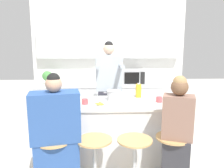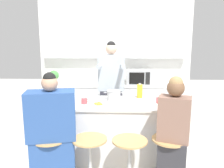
{
  "view_description": "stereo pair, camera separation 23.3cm",
  "coord_description": "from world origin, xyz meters",
  "px_view_note": "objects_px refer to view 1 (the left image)",
  "views": [
    {
      "loc": [
        -0.12,
        -3.05,
        1.73
      ],
      "look_at": [
        0.0,
        0.08,
        1.17
      ],
      "focal_mm": 35.0,
      "sensor_mm": 36.0,
      "label": 1
    },
    {
      "loc": [
        0.11,
        -3.05,
        1.73
      ],
      "look_at": [
        0.0,
        0.08,
        1.17
      ],
      "focal_mm": 35.0,
      "sensor_mm": 36.0,
      "label": 2
    }
  ],
  "objects_px": {
    "person_cooking": "(109,95)",
    "microwave": "(133,77)",
    "fruit_bowl": "(71,97)",
    "kitchen_island": "(112,132)",
    "coffee_cup_far": "(159,99)",
    "person_seated_near": "(177,140)",
    "potted_plant": "(47,77)",
    "bar_stool_center_left": "(95,162)",
    "banana_bunch": "(99,104)",
    "bar_stool_center_right": "(134,162)",
    "juice_carton": "(138,91)",
    "coffee_cup_near": "(85,101)",
    "bar_stool_rightmost": "(172,159)",
    "person_wrapped_blanket": "(56,140)",
    "cooking_pot": "(114,95)",
    "bar_stool_leftmost": "(55,163)"
  },
  "relations": [
    {
      "from": "bar_stool_center_right",
      "to": "fruit_bowl",
      "type": "height_order",
      "value": "fruit_bowl"
    },
    {
      "from": "bar_stool_center_right",
      "to": "microwave",
      "type": "bearing_deg",
      "value": 83.1
    },
    {
      "from": "cooking_pot",
      "to": "coffee_cup_near",
      "type": "relative_size",
      "value": 2.53
    },
    {
      "from": "coffee_cup_near",
      "to": "banana_bunch",
      "type": "bearing_deg",
      "value": -15.91
    },
    {
      "from": "person_cooking",
      "to": "banana_bunch",
      "type": "distance_m",
      "value": 0.78
    },
    {
      "from": "fruit_bowl",
      "to": "juice_carton",
      "type": "relative_size",
      "value": 1.01
    },
    {
      "from": "bar_stool_rightmost",
      "to": "coffee_cup_near",
      "type": "height_order",
      "value": "coffee_cup_near"
    },
    {
      "from": "kitchen_island",
      "to": "juice_carton",
      "type": "bearing_deg",
      "value": 33.84
    },
    {
      "from": "bar_stool_center_right",
      "to": "potted_plant",
      "type": "height_order",
      "value": "potted_plant"
    },
    {
      "from": "fruit_bowl",
      "to": "person_wrapped_blanket",
      "type": "bearing_deg",
      "value": -92.56
    },
    {
      "from": "bar_stool_center_left",
      "to": "bar_stool_rightmost",
      "type": "bearing_deg",
      "value": 1.8
    },
    {
      "from": "kitchen_island",
      "to": "potted_plant",
      "type": "xyz_separation_m",
      "value": [
        -1.32,
        1.61,
        0.6
      ]
    },
    {
      "from": "person_seated_near",
      "to": "coffee_cup_far",
      "type": "height_order",
      "value": "person_seated_near"
    },
    {
      "from": "juice_carton",
      "to": "coffee_cup_far",
      "type": "bearing_deg",
      "value": -51.68
    },
    {
      "from": "person_wrapped_blanket",
      "to": "microwave",
      "type": "xyz_separation_m",
      "value": [
        1.17,
        2.27,
        0.39
      ]
    },
    {
      "from": "banana_bunch",
      "to": "potted_plant",
      "type": "bearing_deg",
      "value": 122.76
    },
    {
      "from": "microwave",
      "to": "person_seated_near",
      "type": "bearing_deg",
      "value": -84.63
    },
    {
      "from": "coffee_cup_far",
      "to": "bar_stool_center_right",
      "type": "bearing_deg",
      "value": -123.01
    },
    {
      "from": "banana_bunch",
      "to": "juice_carton",
      "type": "height_order",
      "value": "juice_carton"
    },
    {
      "from": "bar_stool_rightmost",
      "to": "cooking_pot",
      "type": "bearing_deg",
      "value": 131.1
    },
    {
      "from": "person_cooking",
      "to": "coffee_cup_near",
      "type": "bearing_deg",
      "value": -117.86
    },
    {
      "from": "person_wrapped_blanket",
      "to": "fruit_bowl",
      "type": "bearing_deg",
      "value": 75.84
    },
    {
      "from": "juice_carton",
      "to": "person_cooking",
      "type": "bearing_deg",
      "value": 144.9
    },
    {
      "from": "fruit_bowl",
      "to": "kitchen_island",
      "type": "bearing_deg",
      "value": -21.21
    },
    {
      "from": "kitchen_island",
      "to": "fruit_bowl",
      "type": "distance_m",
      "value": 0.82
    },
    {
      "from": "person_wrapped_blanket",
      "to": "juice_carton",
      "type": "relative_size",
      "value": 6.44
    },
    {
      "from": "coffee_cup_far",
      "to": "banana_bunch",
      "type": "height_order",
      "value": "coffee_cup_far"
    },
    {
      "from": "potted_plant",
      "to": "fruit_bowl",
      "type": "bearing_deg",
      "value": -62.89
    },
    {
      "from": "kitchen_island",
      "to": "cooking_pot",
      "type": "bearing_deg",
      "value": 75.92
    },
    {
      "from": "microwave",
      "to": "juice_carton",
      "type": "bearing_deg",
      "value": -93.69
    },
    {
      "from": "person_seated_near",
      "to": "banana_bunch",
      "type": "xyz_separation_m",
      "value": [
        -0.9,
        0.54,
        0.29
      ]
    },
    {
      "from": "person_seated_near",
      "to": "cooking_pot",
      "type": "distance_m",
      "value": 1.11
    },
    {
      "from": "person_cooking",
      "to": "microwave",
      "type": "height_order",
      "value": "person_cooking"
    },
    {
      "from": "bar_stool_rightmost",
      "to": "person_cooking",
      "type": "relative_size",
      "value": 0.37
    },
    {
      "from": "microwave",
      "to": "cooking_pot",
      "type": "bearing_deg",
      "value": -108.1
    },
    {
      "from": "bar_stool_center_left",
      "to": "person_seated_near",
      "type": "bearing_deg",
      "value": -0.33
    },
    {
      "from": "kitchen_island",
      "to": "bar_stool_center_right",
      "type": "bearing_deg",
      "value": -72.12
    },
    {
      "from": "juice_carton",
      "to": "microwave",
      "type": "xyz_separation_m",
      "value": [
        0.08,
        1.29,
        0.03
      ]
    },
    {
      "from": "potted_plant",
      "to": "bar_stool_center_left",
      "type": "bearing_deg",
      "value": -64.67
    },
    {
      "from": "bar_stool_center_left",
      "to": "juice_carton",
      "type": "distance_m",
      "value": 1.34
    },
    {
      "from": "coffee_cup_far",
      "to": "bar_stool_rightmost",
      "type": "bearing_deg",
      "value": -88.43
    },
    {
      "from": "person_cooking",
      "to": "coffee_cup_far",
      "type": "distance_m",
      "value": 0.95
    },
    {
      "from": "person_cooking",
      "to": "banana_bunch",
      "type": "height_order",
      "value": "person_cooking"
    },
    {
      "from": "potted_plant",
      "to": "person_seated_near",
      "type": "bearing_deg",
      "value": -48.53
    },
    {
      "from": "coffee_cup_near",
      "to": "potted_plant",
      "type": "distance_m",
      "value": 1.96
    },
    {
      "from": "juice_carton",
      "to": "fruit_bowl",
      "type": "bearing_deg",
      "value": -177.62
    },
    {
      "from": "kitchen_island",
      "to": "bar_stool_center_left",
      "type": "height_order",
      "value": "kitchen_island"
    },
    {
      "from": "kitchen_island",
      "to": "coffee_cup_near",
      "type": "relative_size",
      "value": 14.76
    },
    {
      "from": "bar_stool_leftmost",
      "to": "coffee_cup_near",
      "type": "xyz_separation_m",
      "value": [
        0.31,
        0.59,
        0.58
      ]
    },
    {
      "from": "bar_stool_center_left",
      "to": "person_seated_near",
      "type": "height_order",
      "value": "person_seated_near"
    }
  ]
}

